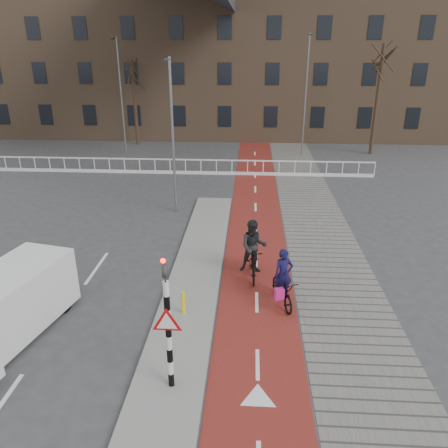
{
  "coord_description": "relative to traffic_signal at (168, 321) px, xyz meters",
  "views": [
    {
      "loc": [
        1.19,
        -10.22,
        7.79
      ],
      "look_at": [
        0.24,
        5.0,
        1.5
      ],
      "focal_mm": 35.0,
      "sensor_mm": 36.0,
      "label": 1
    }
  ],
  "objects": [
    {
      "name": "tree_mid",
      "position": [
        -7.73,
        27.84,
        1.36
      ],
      "size": [
        0.28,
        0.28,
        6.7
      ],
      "primitive_type": "cylinder",
      "color": "#302115",
      "rests_on": "ground"
    },
    {
      "name": "curb_island",
      "position": [
        -0.1,
        6.02,
        -1.93
      ],
      "size": [
        1.8,
        16.0,
        0.12
      ],
      "primitive_type": "cube",
      "color": "gray",
      "rests_on": "ground"
    },
    {
      "name": "cyclist_far",
      "position": [
        1.96,
        5.69,
        -1.08
      ],
      "size": [
        0.97,
        2.08,
        2.18
      ],
      "rotation": [
        0.0,
        0.0,
        0.04
      ],
      "color": "black",
      "rests_on": "bike_lane"
    },
    {
      "name": "tree_right",
      "position": [
        10.97,
        25.53,
        1.93
      ],
      "size": [
        0.27,
        0.27,
        7.84
      ],
      "primitive_type": "cylinder",
      "color": "#302115",
      "rests_on": "ground"
    },
    {
      "name": "bollard",
      "position": [
        -0.16,
        3.1,
        -1.5
      ],
      "size": [
        0.12,
        0.12,
        0.75
      ],
      "primitive_type": "cylinder",
      "color": "yellow",
      "rests_on": "curb_island"
    },
    {
      "name": "bike_lane",
      "position": [
        2.1,
        12.02,
        -1.98
      ],
      "size": [
        2.5,
        60.0,
        0.01
      ],
      "primitive_type": "cube",
      "color": "maroon",
      "rests_on": "ground"
    },
    {
      "name": "streetlight_near",
      "position": [
        -1.89,
        12.14,
        1.66
      ],
      "size": [
        0.12,
        0.12,
        7.31
      ],
      "primitive_type": "cylinder",
      "color": "slate",
      "rests_on": "ground"
    },
    {
      "name": "railing",
      "position": [
        -4.4,
        19.02,
        -1.68
      ],
      "size": [
        28.0,
        0.1,
        0.99
      ],
      "color": "silver",
      "rests_on": "ground"
    },
    {
      "name": "ground",
      "position": [
        0.6,
        2.02,
        -1.99
      ],
      "size": [
        120.0,
        120.0,
        0.0
      ],
      "primitive_type": "plane",
      "color": "#38383A",
      "rests_on": "ground"
    },
    {
      "name": "streetlight_right",
      "position": [
        5.66,
        24.92,
        2.28
      ],
      "size": [
        0.12,
        0.12,
        8.54
      ],
      "primitive_type": "cylinder",
      "color": "slate",
      "rests_on": "ground"
    },
    {
      "name": "townhouse_row",
      "position": [
        -2.4,
        34.02,
        5.82
      ],
      "size": [
        46.0,
        10.0,
        15.9
      ],
      "color": "#7F6047",
      "rests_on": "ground"
    },
    {
      "name": "traffic_signal",
      "position": [
        0.0,
        0.0,
        0.0
      ],
      "size": [
        0.8,
        0.8,
        3.68
      ],
      "color": "black",
      "rests_on": "curb_island"
    },
    {
      "name": "cyclist_near",
      "position": [
        2.91,
        4.01,
        -1.34
      ],
      "size": [
        1.09,
        1.92,
        1.9
      ],
      "rotation": [
        0.0,
        0.0,
        0.27
      ],
      "color": "black",
      "rests_on": "bike_lane"
    },
    {
      "name": "van",
      "position": [
        -5.0,
        1.81,
        -0.99
      ],
      "size": [
        2.66,
        4.67,
        1.89
      ],
      "rotation": [
        0.0,
        0.0,
        -0.22
      ],
      "color": "silver",
      "rests_on": "ground"
    },
    {
      "name": "streetlight_left",
      "position": [
        -7.89,
        24.73,
        2.16
      ],
      "size": [
        0.12,
        0.12,
        8.31
      ],
      "primitive_type": "cylinder",
      "color": "slate",
      "rests_on": "ground"
    },
    {
      "name": "sidewalk",
      "position": [
        4.9,
        12.02,
        -1.98
      ],
      "size": [
        3.0,
        60.0,
        0.01
      ],
      "primitive_type": "cube",
      "color": "slate",
      "rests_on": "ground"
    }
  ]
}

